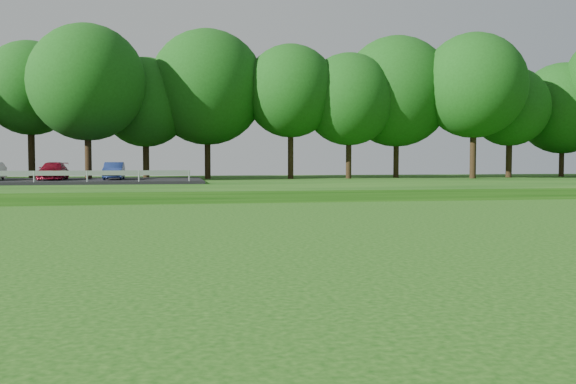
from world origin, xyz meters
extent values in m
cube|color=#12400C|center=(0.00, 34.00, 0.30)|extent=(130.00, 30.00, 0.60)
cube|color=gray|center=(0.00, 20.00, 0.02)|extent=(130.00, 1.60, 0.04)
cube|color=black|center=(-24.00, 33.00, 0.69)|extent=(24.00, 9.00, 0.18)
imported|color=maroon|center=(-22.00, 33.00, 1.38)|extent=(1.68, 4.14, 1.20)
imported|color=navy|center=(-18.00, 33.00, 1.38)|extent=(1.27, 3.64, 1.20)
camera|label=1|loc=(-14.37, -12.71, 2.23)|focal=40.00mm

